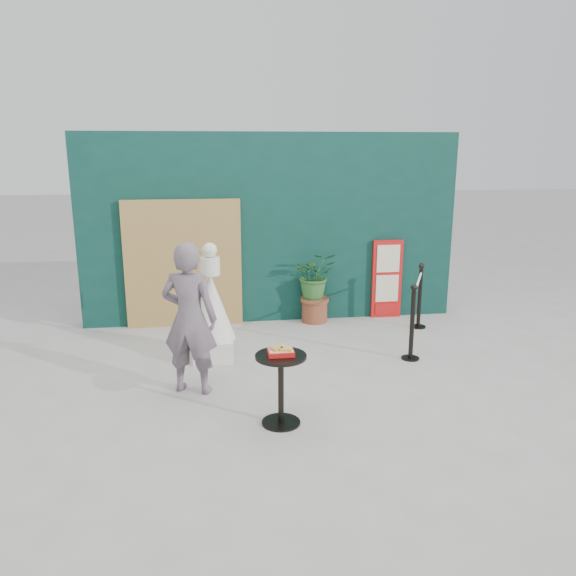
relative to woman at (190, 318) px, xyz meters
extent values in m
plane|color=#ADAAA5|center=(1.24, -0.42, -0.88)|extent=(60.00, 60.00, 0.00)
cube|color=#0A312A|center=(1.24, 2.73, 0.62)|extent=(6.00, 0.30, 3.00)
cube|color=tan|center=(-0.16, 2.52, 0.12)|extent=(1.80, 0.08, 2.00)
imported|color=slate|center=(0.00, 0.00, 0.00)|extent=(0.75, 0.61, 1.76)
cube|color=red|center=(3.14, 2.54, -0.23)|extent=(0.50, 0.06, 1.30)
cube|color=beige|center=(3.14, 2.51, 0.12)|extent=(0.38, 0.02, 0.45)
cube|color=beige|center=(3.14, 2.51, -0.38)|extent=(0.38, 0.02, 0.45)
cube|color=red|center=(3.14, 2.51, -0.73)|extent=(0.38, 0.02, 0.18)
cube|color=white|center=(0.25, 1.01, -0.74)|extent=(0.53, 0.53, 0.29)
cone|color=white|center=(0.25, 1.01, -0.16)|extent=(0.62, 0.62, 0.87)
cylinder|color=white|center=(0.25, 1.01, 0.39)|extent=(0.25, 0.25, 0.23)
sphere|color=white|center=(0.25, 1.01, 0.60)|extent=(0.19, 0.19, 0.19)
cylinder|color=black|center=(0.92, -0.94, -0.87)|extent=(0.40, 0.40, 0.02)
cylinder|color=black|center=(0.92, -0.94, -0.52)|extent=(0.06, 0.06, 0.72)
cylinder|color=black|center=(0.92, -0.94, -0.15)|extent=(0.52, 0.52, 0.03)
cube|color=red|center=(0.92, -0.94, -0.11)|extent=(0.26, 0.19, 0.05)
cube|color=#F83E21|center=(0.92, -0.94, -0.08)|extent=(0.24, 0.17, 0.00)
cube|color=gold|center=(0.88, -0.93, -0.06)|extent=(0.15, 0.14, 0.02)
cube|color=#E3BA53|center=(0.97, -0.96, -0.06)|extent=(0.13, 0.13, 0.02)
cone|color=yellow|center=(0.94, -0.89, -0.05)|extent=(0.06, 0.06, 0.06)
cylinder|color=brown|center=(1.91, 2.45, -0.71)|extent=(0.41, 0.41, 0.34)
cylinder|color=#975B31|center=(1.91, 2.45, -0.51)|extent=(0.46, 0.46, 0.06)
imported|color=#2D622A|center=(1.91, 2.45, -0.10)|extent=(0.68, 0.59, 0.76)
cylinder|color=black|center=(2.88, 0.62, -0.87)|extent=(0.24, 0.24, 0.02)
cylinder|color=black|center=(2.88, 0.62, -0.40)|extent=(0.06, 0.06, 0.96)
sphere|color=black|center=(2.88, 0.62, 0.11)|extent=(0.09, 0.09, 0.09)
cylinder|color=black|center=(3.48, 1.92, -0.87)|extent=(0.24, 0.24, 0.02)
cylinder|color=black|center=(3.48, 1.92, -0.40)|extent=(0.06, 0.06, 0.96)
sphere|color=black|center=(3.48, 1.92, 0.11)|extent=(0.09, 0.09, 0.09)
cylinder|color=white|center=(3.18, 1.27, 0.00)|extent=(0.63, 1.31, 0.03)
camera|label=1|loc=(0.26, -6.17, 1.88)|focal=35.00mm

